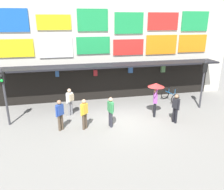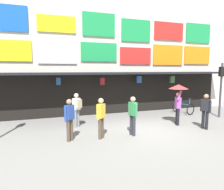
% 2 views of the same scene
% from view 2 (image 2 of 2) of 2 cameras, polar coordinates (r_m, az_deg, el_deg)
% --- Properties ---
extents(ground_plane, '(80.00, 80.00, 0.00)m').
position_cam_2_polar(ground_plane, '(9.85, 9.86, -9.59)').
color(ground_plane, gray).
extents(shopfront, '(18.00, 2.60, 8.00)m').
position_cam_2_polar(shopfront, '(13.66, 0.77, 11.95)').
color(shopfront, beige).
rests_on(shopfront, ground).
extents(traffic_light_far, '(0.33, 0.35, 3.20)m').
position_cam_2_polar(traffic_light_far, '(13.53, 28.26, 3.42)').
color(traffic_light_far, '#38383D').
rests_on(traffic_light_far, ground).
extents(bicycle_parked, '(0.98, 1.30, 1.05)m').
position_cam_2_polar(bicycle_parked, '(13.89, 19.32, -3.31)').
color(bicycle_parked, black).
rests_on(bicycle_parked, ground).
extents(pedestrian_in_blue, '(0.41, 0.41, 1.68)m').
position_cam_2_polar(pedestrian_in_blue, '(8.31, -3.10, -5.88)').
color(pedestrian_in_blue, brown).
rests_on(pedestrian_in_blue, ground).
extents(pedestrian_in_black, '(0.30, 0.52, 1.68)m').
position_cam_2_polar(pedestrian_in_black, '(8.76, 5.83, -5.22)').
color(pedestrian_in_black, '#2D2D38').
rests_on(pedestrian_in_black, ground).
extents(pedestrian_with_umbrella, '(0.96, 0.96, 2.08)m').
position_cam_2_polar(pedestrian_with_umbrella, '(10.75, 18.09, 0.51)').
color(pedestrian_with_umbrella, black).
rests_on(pedestrian_with_umbrella, ground).
extents(pedestrian_in_green, '(0.32, 0.51, 1.68)m').
position_cam_2_polar(pedestrian_in_green, '(10.59, 24.72, -3.70)').
color(pedestrian_in_green, black).
rests_on(pedestrian_in_green, ground).
extents(pedestrian_in_red, '(0.48, 0.47, 1.68)m').
position_cam_2_polar(pedestrian_in_red, '(10.06, -9.81, -3.47)').
color(pedestrian_in_red, gray).
rests_on(pedestrian_in_red, ground).
extents(pedestrian_in_yellow, '(0.42, 0.40, 1.68)m').
position_cam_2_polar(pedestrian_in_yellow, '(8.20, -11.80, -6.20)').
color(pedestrian_in_yellow, brown).
rests_on(pedestrian_in_yellow, ground).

